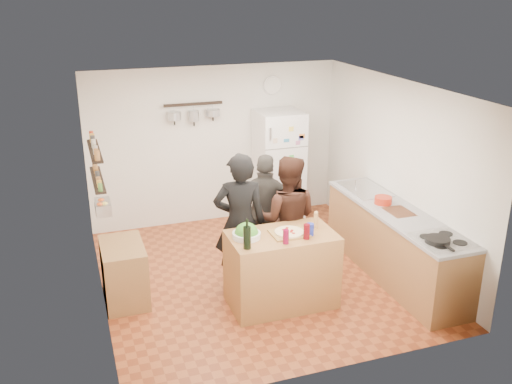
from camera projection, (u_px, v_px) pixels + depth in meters
name	position (u px, v px, depth m)	size (l,w,h in m)	color
room_shell	(249.00, 178.00, 7.51)	(4.20, 4.20, 4.20)	brown
prep_island	(281.00, 269.00, 6.79)	(1.25, 0.72, 0.91)	#A16A3B
pizza_board	(289.00, 233.00, 6.64)	(0.42, 0.34, 0.02)	olive
pizza	(289.00, 232.00, 6.63)	(0.34, 0.34, 0.02)	beige
salad_bowl	(246.00, 235.00, 6.54)	(0.33, 0.33, 0.07)	silver
wine_bottle	(247.00, 238.00, 6.24)	(0.08, 0.08, 0.26)	black
wine_glass_near	(286.00, 237.00, 6.38)	(0.07, 0.07, 0.17)	maroon
wine_glass_far	(307.00, 232.00, 6.49)	(0.07, 0.07, 0.18)	#51060E
pepper_mill	(316.00, 221.00, 6.79)	(0.05, 0.05, 0.17)	#AF8249
salt_canister	(310.00, 229.00, 6.59)	(0.09, 0.09, 0.14)	navy
person_left	(240.00, 223.00, 7.01)	(0.65, 0.43, 1.78)	black
person_center	(287.00, 219.00, 7.26)	(0.81, 0.63, 1.67)	black
person_back	(266.00, 212.00, 7.58)	(0.93, 0.39, 1.59)	#322F2C
counter_run	(394.00, 244.00, 7.47)	(0.63, 2.63, 0.90)	#9E7042
stove_top	(443.00, 241.00, 6.47)	(0.60, 0.62, 0.02)	white
skillet	(438.00, 240.00, 6.40)	(0.28, 0.28, 0.05)	black
sink	(365.00, 190.00, 8.07)	(0.50, 0.80, 0.03)	silver
cutting_board	(399.00, 212.00, 7.28)	(0.30, 0.40, 0.02)	brown
red_bowl	(383.00, 200.00, 7.52)	(0.23, 0.23, 0.10)	#AF2714
fridge	(279.00, 167.00, 9.13)	(0.70, 0.68, 1.80)	white
wall_clock	(272.00, 85.00, 9.00)	(0.30, 0.30, 0.03)	silver
spice_shelf_lower	(98.00, 179.00, 6.67)	(0.12, 1.00, 0.03)	black
spice_shelf_upper	(95.00, 151.00, 6.55)	(0.12, 1.00, 0.03)	black
produce_basket	(103.00, 207.00, 6.80)	(0.18, 0.35, 0.14)	silver
side_table	(124.00, 273.00, 6.90)	(0.50, 0.80, 0.73)	#9A7140
pot_rack	(193.00, 104.00, 8.60)	(0.90, 0.04, 0.04)	black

